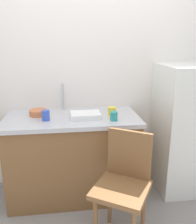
{
  "coord_description": "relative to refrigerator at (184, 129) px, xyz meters",
  "views": [
    {
      "loc": [
        -0.18,
        -1.61,
        1.58
      ],
      "look_at": [
        0.1,
        0.6,
        0.91
      ],
      "focal_mm": 39.04,
      "sensor_mm": 36.0,
      "label": 1
    }
  ],
  "objects": [
    {
      "name": "chair",
      "position": [
        -0.79,
        -0.64,
        -0.17
      ],
      "size": [
        0.55,
        0.55,
        0.89
      ],
      "rotation": [
        0.0,
        0.0,
        -0.55
      ],
      "color": "brown",
      "rests_on": "ground_plane"
    },
    {
      "name": "back_wall",
      "position": [
        -1.02,
        0.34,
        0.53
      ],
      "size": [
        4.8,
        0.1,
        2.41
      ],
      "primitive_type": "cube",
      "color": "white",
      "rests_on": "ground_plane"
    },
    {
      "name": "cabinet_base",
      "position": [
        -1.17,
        -0.01,
        -0.26
      ],
      "size": [
        1.26,
        0.6,
        0.82
      ],
      "primitive_type": "cube",
      "color": "brown",
      "rests_on": "ground_plane"
    },
    {
      "name": "refrigerator",
      "position": [
        0.0,
        0.0,
        0.0
      ],
      "size": [
        0.54,
        0.59,
        1.34
      ],
      "primitive_type": "cube",
      "color": "silver",
      "rests_on": "ground_plane"
    },
    {
      "name": "dish_tray",
      "position": [
        -1.04,
        -0.06,
        0.21
      ],
      "size": [
        0.28,
        0.2,
        0.05
      ],
      "primitive_type": "cube",
      "color": "white",
      "rests_on": "countertop"
    },
    {
      "name": "faucet",
      "position": [
        -1.25,
        0.24,
        0.33
      ],
      "size": [
        0.02,
        0.02,
        0.28
      ],
      "primitive_type": "cylinder",
      "color": "#B7B7BC",
      "rests_on": "countertop"
    },
    {
      "name": "countertop",
      "position": [
        -1.17,
        -0.01,
        0.17
      ],
      "size": [
        1.3,
        0.64,
        0.04
      ],
      "primitive_type": "cube",
      "color": "#B7B7BC",
      "rests_on": "cabinet_base"
    },
    {
      "name": "cup_yellow",
      "position": [
        -0.78,
        -0.01,
        0.23
      ],
      "size": [
        0.08,
        0.08,
        0.08
      ],
      "primitive_type": "cylinder",
      "color": "yellow",
      "rests_on": "countertop"
    },
    {
      "name": "cup_blue",
      "position": [
        -1.41,
        -0.09,
        0.24
      ],
      "size": [
        0.07,
        0.07,
        0.1
      ],
      "primitive_type": "cylinder",
      "color": "blue",
      "rests_on": "countertop"
    },
    {
      "name": "terracotta_bowl",
      "position": [
        -1.49,
        0.07,
        0.22
      ],
      "size": [
        0.18,
        0.18,
        0.06
      ],
      "primitive_type": "cylinder",
      "color": "#C67042",
      "rests_on": "countertop"
    },
    {
      "name": "cup_teal",
      "position": [
        -0.79,
        -0.18,
        0.23
      ],
      "size": [
        0.07,
        0.07,
        0.08
      ],
      "primitive_type": "cylinder",
      "color": "teal",
      "rests_on": "countertop"
    }
  ]
}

